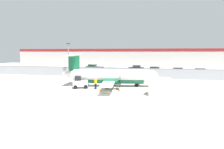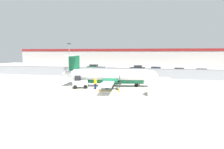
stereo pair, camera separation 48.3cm
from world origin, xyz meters
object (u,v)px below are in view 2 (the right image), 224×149
object	(u,v)px
parked_car_2	(111,71)
commuter_airplane	(112,76)
parked_car_6	(201,72)
apron_light_pole	(69,57)
parked_car_5	(180,71)
parked_car_0	(94,67)
traffic_cone_far_left	(74,86)
parked_car_4	(155,70)
baggage_tug	(80,83)
traffic_cone_near_right	(100,89)
cargo_container	(159,87)
ground_crew_worker	(95,83)
parked_car_3	(138,68)
traffic_cone_near_left	(119,89)
parked_car_1	(100,70)
traffic_cone_far_right	(139,83)

from	to	relation	value
parked_car_2	commuter_airplane	bearing A→B (deg)	-67.48
parked_car_6	apron_light_pole	size ratio (longest dim) A/B	0.60
parked_car_5	parked_car_6	size ratio (longest dim) A/B	0.97
parked_car_0	traffic_cone_far_left	bearing A→B (deg)	-70.30
traffic_cone_far_left	parked_car_4	xyz separation A→B (m)	(10.40, 25.83, 0.58)
baggage_tug	traffic_cone_near_right	world-z (taller)	baggage_tug
cargo_container	parked_car_5	distance (m)	26.95
commuter_airplane	ground_crew_worker	world-z (taller)	commuter_airplane
parked_car_3	parked_car_4	bearing A→B (deg)	131.66
traffic_cone_near_left	cargo_container	bearing A→B (deg)	-15.82
cargo_container	parked_car_3	size ratio (longest dim) A/B	0.60
cargo_container	apron_light_pole	size ratio (longest dim) A/B	0.35
parked_car_1	parked_car_3	distance (m)	11.99
parked_car_3	apron_light_pole	bearing A→B (deg)	54.54
commuter_airplane	parked_car_1	xyz separation A→B (m)	(-8.62, 20.15, -0.71)
parked_car_3	parked_car_4	xyz separation A→B (m)	(5.30, -5.27, 0.00)
traffic_cone_far_right	parked_car_1	distance (m)	21.70
parked_car_0	parked_car_4	world-z (taller)	same
cargo_container	parked_car_2	distance (m)	25.80
traffic_cone_near_left	parked_car_6	bearing A→B (deg)	60.75
parked_car_1	parked_car_4	world-z (taller)	same
traffic_cone_near_right	traffic_cone_far_right	world-z (taller)	same
traffic_cone_near_left	commuter_airplane	bearing A→B (deg)	117.02
cargo_container	traffic_cone_near_right	world-z (taller)	cargo_container
traffic_cone_near_left	traffic_cone_far_right	bearing A→B (deg)	73.15
parked_car_6	cargo_container	bearing A→B (deg)	79.81
parked_car_5	parked_car_1	bearing A→B (deg)	-175.09
parked_car_5	apron_light_pole	size ratio (longest dim) A/B	0.58
commuter_airplane	baggage_tug	distance (m)	5.11
parked_car_6	parked_car_4	bearing A→B (deg)	-9.36
commuter_airplane	parked_car_4	distance (m)	23.95
parked_car_2	parked_car_5	size ratio (longest dim) A/B	1.03
commuter_airplane	baggage_tug	xyz separation A→B (m)	(-4.26, -2.72, -0.75)
commuter_airplane	parked_car_4	size ratio (longest dim) A/B	3.69
ground_crew_worker	cargo_container	bearing A→B (deg)	97.33
commuter_airplane	traffic_cone_near_left	size ratio (longest dim) A/B	25.06
parked_car_5	parked_car_6	distance (m)	4.73
traffic_cone_near_left	traffic_cone_near_right	size ratio (longest dim) A/B	1.00
parked_car_1	cargo_container	bearing A→B (deg)	127.63
cargo_container	parked_car_4	distance (m)	28.89
commuter_airplane	baggage_tug	size ratio (longest dim) A/B	6.23
parked_car_0	parked_car_4	xyz separation A→B (m)	(18.58, -6.06, 0.00)
parked_car_6	traffic_cone_far_right	bearing A→B (deg)	64.21
traffic_cone_far_left	parked_car_5	distance (m)	28.73
parked_car_6	apron_light_pole	xyz separation A→B (m)	(-27.46, -10.55, 3.41)
traffic_cone_near_left	traffic_cone_far_right	world-z (taller)	same
parked_car_1	apron_light_pole	size ratio (longest dim) A/B	0.60
parked_car_4	parked_car_3	bearing A→B (deg)	-38.91
traffic_cone_far_left	apron_light_pole	bearing A→B (deg)	118.78
ground_crew_worker	parked_car_1	xyz separation A→B (m)	(-6.90, 23.16, -0.06)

